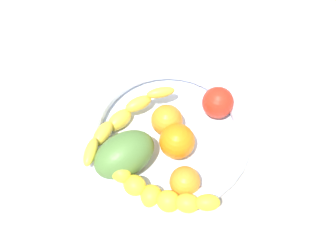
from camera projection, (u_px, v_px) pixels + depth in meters
The scene contains 9 objects.
kitchen_counter at pixel (168, 142), 68.29cm from camera, with size 120.00×120.00×3.00cm, color #B7AD9F.
fruit_bowl at pixel (168, 132), 64.94cm from camera, with size 31.72×31.72×4.71cm.
banana_draped_left at pixel (122, 119), 63.97cm from camera, with size 11.00×21.87×5.27cm.
banana_draped_right at pixel (153, 190), 56.05cm from camera, with size 22.87×6.91×6.32cm.
orange_front at pixel (185, 181), 57.64cm from camera, with size 5.33×5.33×5.33cm, color orange.
orange_mid_left at pixel (167, 120), 63.67cm from camera, with size 6.01×6.01×6.01cm, color orange.
orange_mid_right at pixel (177, 141), 61.04cm from camera, with size 6.53×6.53×6.53cm, color orange.
mango_green at pixel (125, 154), 59.12cm from camera, with size 11.29×7.68×7.47cm, color #54833C.
tomato_red at pixel (218, 103), 65.71cm from camera, with size 6.18×6.18×6.18cm, color red.
Camera 1 is at (12.46, -30.50, 61.41)cm, focal length 36.31 mm.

